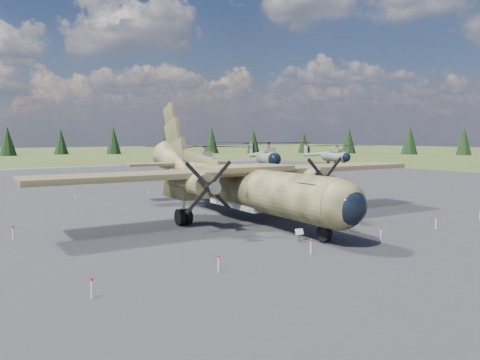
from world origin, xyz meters
TOP-DOWN VIEW (x-y plane):
  - ground at (0.00, 0.00)m, footprint 500.00×500.00m
  - apron at (0.00, 10.00)m, footprint 120.00×120.00m
  - transport_plane at (-0.58, -1.78)m, footprint 31.88×28.89m
  - helicopter_near at (17.80, 33.66)m, footprint 22.53×24.09m
  - helicopter_mid at (37.35, 41.09)m, footprint 26.80×26.80m
  - helicopter_far at (60.14, 44.22)m, footprint 17.36×20.31m
  - info_placard_left at (-2.41, -10.85)m, footprint 0.54×0.30m
  - info_placard_right at (2.53, -10.58)m, footprint 0.53×0.28m
  - barrier_fence at (-0.46, -0.08)m, footprint 33.12×29.62m
  - treeline at (-0.03, 3.43)m, footprint 283.44×292.13m

SIDE VIEW (x-z plane):
  - ground at x=0.00m, z-range 0.00..0.00m
  - apron at x=0.00m, z-range -0.02..0.02m
  - barrier_fence at x=-0.46m, z-range 0.08..0.93m
  - info_placard_right at x=2.53m, z-range 0.13..0.92m
  - info_placard_left at x=-2.41m, z-range 0.13..0.94m
  - transport_plane at x=-0.58m, z-range -2.23..8.26m
  - helicopter_far at x=60.14m, z-range 0.91..5.25m
  - helicopter_near at x=17.80m, z-range 1.02..5.92m
  - helicopter_mid at x=37.35m, z-range 1.10..6.37m
  - treeline at x=-0.03m, z-range -0.59..10.31m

